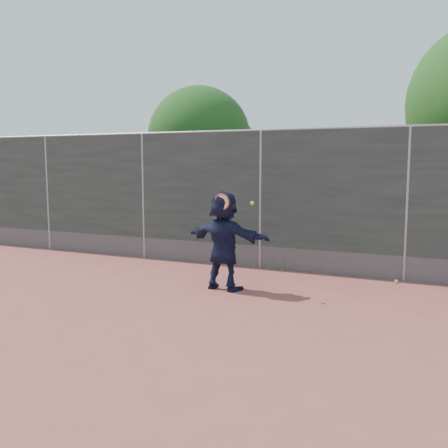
% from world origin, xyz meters
% --- Properties ---
extents(ground, '(80.00, 80.00, 0.00)m').
position_xyz_m(ground, '(0.00, 0.00, 0.00)').
color(ground, '#9E4C42').
rests_on(ground, ground).
extents(player, '(1.74, 0.79, 1.81)m').
position_xyz_m(player, '(0.03, 1.50, 0.90)').
color(player, '#131834').
rests_on(player, ground).
extents(ball_ground, '(0.07, 0.07, 0.07)m').
position_xyz_m(ball_ground, '(2.89, 3.28, 0.03)').
color(ball_ground, '#BBD32F').
rests_on(ball_ground, ground).
extents(fence, '(20.00, 0.06, 3.03)m').
position_xyz_m(fence, '(-0.00, 3.50, 1.58)').
color(fence, '#38423D').
rests_on(fence, ground).
extents(swing_action, '(0.72, 0.16, 0.51)m').
position_xyz_m(swing_action, '(0.13, 1.31, 1.60)').
color(swing_action, red).
rests_on(swing_action, ground).
extents(tree_left, '(3.15, 3.00, 4.53)m').
position_xyz_m(tree_left, '(-2.85, 6.55, 2.94)').
color(tree_left, '#382314').
rests_on(tree_left, ground).
extents(weed_clump, '(0.68, 0.07, 0.30)m').
position_xyz_m(weed_clump, '(0.29, 3.38, 0.13)').
color(weed_clump, '#387226').
rests_on(weed_clump, ground).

